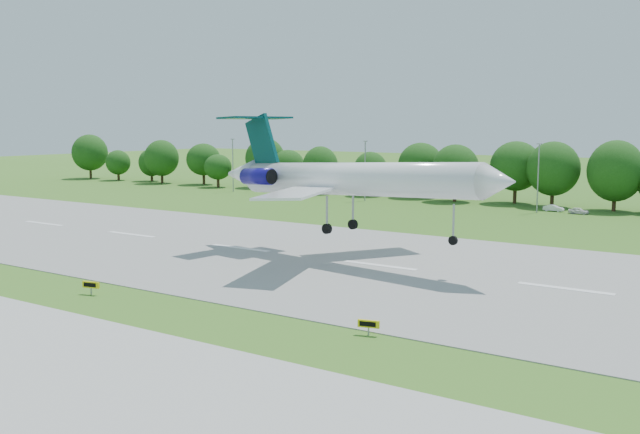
{
  "coord_description": "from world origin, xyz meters",
  "views": [
    {
      "loc": [
        17.28,
        -42.85,
        15.6
      ],
      "look_at": [
        -23.29,
        18.0,
        6.0
      ],
      "focal_mm": 40.0,
      "sensor_mm": 36.0,
      "label": 1
    }
  ],
  "objects": [
    {
      "name": "taxi_sign_centre",
      "position": [
        -8.14,
        1.77,
        0.86
      ],
      "size": [
        1.65,
        0.6,
        1.17
      ],
      "rotation": [
        0.0,
        0.0,
        0.26
      ],
      "color": "gray",
      "rests_on": "ground"
    },
    {
      "name": "taxi_sign_left",
      "position": [
        -35.67,
        -1.34,
        0.91
      ],
      "size": [
        1.75,
        0.63,
        1.24
      ],
      "rotation": [
        0.0,
        0.0,
        0.25
      ],
      "color": "gray",
      "rests_on": "ground"
    },
    {
      "name": "airliner",
      "position": [
        -25.27,
        25.27,
        9.56
      ],
      "size": [
        40.32,
        29.14,
        13.51
      ],
      "rotation": [
        0.0,
        -0.04,
        -0.13
      ],
      "color": "white",
      "rests_on": "ground"
    },
    {
      "name": "runway",
      "position": [
        0.0,
        25.0,
        0.04
      ],
      "size": [
        400.0,
        45.0,
        0.08
      ],
      "primitive_type": "cube",
      "color": "gray",
      "rests_on": "ground"
    },
    {
      "name": "ground",
      "position": [
        0.0,
        0.0,
        0.0
      ],
      "size": [
        600.0,
        600.0,
        0.0
      ],
      "primitive_type": "plane",
      "color": "#2F5A17",
      "rests_on": "ground"
    },
    {
      "name": "service_vehicle_a",
      "position": [
        -18.12,
        85.71,
        0.58
      ],
      "size": [
        3.57,
        1.3,
        1.17
      ],
      "primitive_type": "imported",
      "rotation": [
        0.0,
        0.0,
        1.55
      ],
      "color": "silver",
      "rests_on": "ground"
    },
    {
      "name": "service_vehicle_b",
      "position": [
        -13.38,
        84.16,
        0.58
      ],
      "size": [
        3.38,
        1.36,
        1.15
      ],
      "primitive_type": "imported",
      "rotation": [
        0.0,
        0.0,
        1.57
      ],
      "color": "silver",
      "rests_on": "ground"
    }
  ]
}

